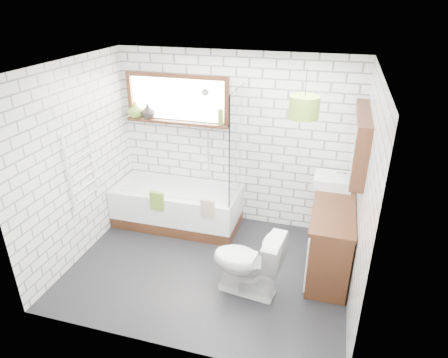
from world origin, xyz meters
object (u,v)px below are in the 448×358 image
(bathtub, at_px, (177,206))
(vanity, at_px, (331,234))
(toilet, at_px, (247,262))
(basin, at_px, (333,181))
(pendant, at_px, (304,107))

(bathtub, distance_m, vanity, 2.26)
(bathtub, height_order, toilet, toilet)
(bathtub, bearing_deg, toilet, -41.73)
(vanity, relative_size, basin, 3.27)
(bathtub, height_order, vanity, vanity)
(basin, height_order, toilet, basin)
(bathtub, xyz_separation_m, vanity, (2.23, -0.38, 0.14))
(toilet, xyz_separation_m, pendant, (0.44, 0.52, 1.69))
(vanity, xyz_separation_m, pendant, (-0.45, -0.29, 1.66))
(vanity, relative_size, pendant, 4.83)
(bathtub, xyz_separation_m, pendant, (1.78, -0.66, 1.80))
(pendant, bearing_deg, bathtub, 159.51)
(toilet, bearing_deg, bathtub, -124.59)
(vanity, relative_size, toilet, 1.88)
(vanity, xyz_separation_m, toilet, (-0.89, -0.81, -0.03))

